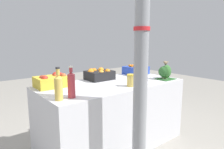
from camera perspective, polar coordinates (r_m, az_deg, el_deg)
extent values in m
plane|color=gray|center=(2.61, 0.00, -19.03)|extent=(10.00, 10.00, 0.00)
cube|color=silver|center=(2.45, 0.00, -11.19)|extent=(1.69, 0.81, 0.77)
cylinder|color=gray|center=(1.59, 8.42, 8.99)|extent=(0.11, 0.11, 2.49)
cylinder|color=red|center=(1.59, 8.52, 12.83)|extent=(0.13, 0.13, 0.03)
cube|color=gold|center=(2.23, -16.96, -1.99)|extent=(0.32, 0.26, 0.11)
sphere|color=#BC562D|center=(2.26, -15.66, -0.59)|extent=(0.06, 0.06, 0.06)
sphere|color=#BC562D|center=(2.23, -13.68, -0.41)|extent=(0.06, 0.06, 0.06)
sphere|color=red|center=(2.20, -19.29, -1.10)|extent=(0.07, 0.07, 0.07)
sphere|color=red|center=(2.30, -14.64, -0.20)|extent=(0.07, 0.07, 0.07)
sphere|color=red|center=(2.13, -18.64, -1.14)|extent=(0.07, 0.07, 0.07)
sphere|color=red|center=(2.31, -15.76, -0.23)|extent=(0.08, 0.08, 0.08)
sphere|color=red|center=(2.15, -18.86, -1.27)|extent=(0.07, 0.07, 0.07)
sphere|color=red|center=(2.28, -14.32, -0.33)|extent=(0.07, 0.07, 0.07)
sphere|color=#BC562D|center=(2.19, -19.03, -1.08)|extent=(0.06, 0.06, 0.06)
cube|color=black|center=(2.52, -3.70, -0.21)|extent=(0.32, 0.26, 0.11)
sphere|color=orange|center=(2.57, -3.15, 1.17)|extent=(0.08, 0.08, 0.08)
sphere|color=orange|center=(2.47, -5.94, 0.51)|extent=(0.07, 0.07, 0.07)
sphere|color=orange|center=(2.56, -5.12, 1.05)|extent=(0.07, 0.07, 0.07)
sphere|color=orange|center=(2.54, -6.01, 0.83)|extent=(0.08, 0.08, 0.08)
sphere|color=orange|center=(2.50, -1.31, 0.79)|extent=(0.07, 0.07, 0.07)
sphere|color=orange|center=(2.47, -6.21, 0.67)|extent=(0.07, 0.07, 0.07)
sphere|color=orange|center=(2.43, -3.10, 0.46)|extent=(0.07, 0.07, 0.07)
cube|color=#2847B7|center=(2.94, 6.81, 1.22)|extent=(0.32, 0.26, 0.11)
cone|color=orange|center=(2.93, 8.41, 2.60)|extent=(0.14, 0.05, 0.03)
cone|color=orange|center=(2.85, 7.13, 2.56)|extent=(0.15, 0.05, 0.03)
cone|color=orange|center=(2.91, 5.80, 2.70)|extent=(0.16, 0.06, 0.03)
cone|color=orange|center=(2.90, 6.42, 2.41)|extent=(0.13, 0.03, 0.03)
cone|color=orange|center=(2.91, 7.04, 2.67)|extent=(0.16, 0.07, 0.02)
cone|color=orange|center=(2.97, 6.57, 2.59)|extent=(0.12, 0.05, 0.02)
cone|color=orange|center=(2.90, 7.85, 2.35)|extent=(0.17, 0.05, 0.03)
cube|color=#2D602D|center=(2.64, 15.03, -1.23)|extent=(0.22, 0.18, 0.01)
ellipsoid|color=#387033|center=(2.61, 15.27, 0.84)|extent=(0.12, 0.12, 0.17)
cylinder|color=#B2C693|center=(2.63, 15.19, -0.93)|extent=(0.03, 0.03, 0.02)
ellipsoid|color=#2D602D|center=(2.69, 15.05, 0.78)|extent=(0.11, 0.11, 0.12)
cylinder|color=#B2C693|center=(2.71, 14.98, -0.61)|extent=(0.03, 0.03, 0.02)
ellipsoid|color=#2D602D|center=(2.61, 14.66, 0.76)|extent=(0.14, 0.14, 0.14)
cylinder|color=#B2C693|center=(2.63, 14.58, -0.90)|extent=(0.03, 0.03, 0.02)
cylinder|color=gold|center=(1.72, -15.01, -4.13)|extent=(0.07, 0.07, 0.19)
cone|color=gold|center=(1.70, -15.17, -0.65)|extent=(0.07, 0.07, 0.03)
cylinder|color=gold|center=(1.69, -15.24, 0.69)|extent=(0.03, 0.03, 0.05)
cylinder|color=#2D2D33|center=(1.69, -15.29, 1.83)|extent=(0.04, 0.04, 0.01)
cylinder|color=#B2333D|center=(1.77, -11.52, -3.28)|extent=(0.07, 0.07, 0.21)
cone|color=#B2333D|center=(1.75, -11.65, 0.32)|extent=(0.07, 0.07, 0.02)
cylinder|color=#B2333D|center=(1.74, -11.68, 1.30)|extent=(0.03, 0.03, 0.04)
cylinder|color=silver|center=(1.74, -11.71, 2.18)|extent=(0.03, 0.03, 0.01)
cylinder|color=#DBBC56|center=(2.17, 5.46, -1.81)|extent=(0.09, 0.09, 0.12)
cylinder|color=gold|center=(2.16, 5.48, -0.09)|extent=(0.09, 0.09, 0.01)
cube|color=#4C3D2D|center=(2.62, 15.07, 2.78)|extent=(0.02, 0.02, 0.01)
ellipsoid|color=#7A664C|center=(2.61, 15.10, 3.28)|extent=(0.08, 0.05, 0.04)
sphere|color=#897556|center=(2.57, 14.74, 3.46)|extent=(0.03, 0.03, 0.03)
cone|color=#4C3D28|center=(2.56, 14.63, 3.44)|extent=(0.02, 0.01, 0.01)
cube|color=#7A664C|center=(2.66, 15.56, 3.46)|extent=(0.04, 0.02, 0.01)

